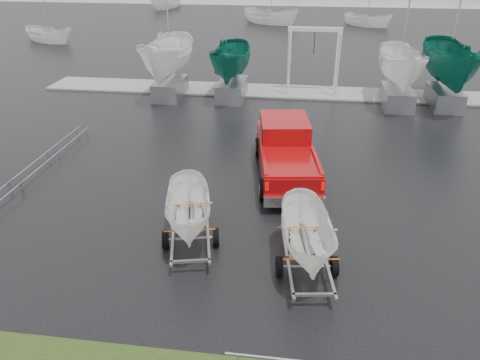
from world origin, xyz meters
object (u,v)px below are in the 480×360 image
pickup_truck (286,148)px  boat_hoist (314,51)px  trailer_parked (188,179)px  trailer_hitched (311,201)px

pickup_truck → boat_hoist: size_ratio=1.59×
trailer_parked → boat_hoist: 17.98m
trailer_hitched → trailer_parked: 3.81m
pickup_truck → boat_hoist: (1.10, 11.89, 1.57)m
pickup_truck → trailer_hitched: (0.95, -6.62, 1.27)m
trailer_parked → boat_hoist: trailer_parked is taller
trailer_hitched → boat_hoist: trailer_hitched is taller
trailer_hitched → pickup_truck: bearing=90.0°
trailer_parked → trailer_hitched: bearing=-27.5°
boat_hoist → pickup_truck: bearing=-95.3°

